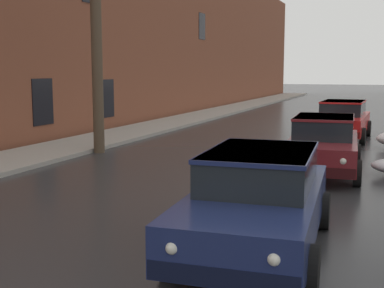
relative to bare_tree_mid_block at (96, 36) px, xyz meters
The scene contains 6 objects.
left_sidewalk_slab 4.72m from the bare_tree_mid_block, 115.90° to the left, with size 2.40×80.00×0.12m, color gray.
brick_townhouse_facade 4.35m from the bare_tree_mid_block, 137.37° to the left, with size 0.63×80.00×9.64m.
bare_tree_mid_block is the anchor object (origin of this frame).
sedan_darkblue_approaching_near_lane 9.92m from the bare_tree_mid_block, 44.79° to the right, with size 2.10×4.38×1.42m.
sedan_maroon_parked_kerbside_close 7.51m from the bare_tree_mid_block, ahead, with size 2.03×4.21×1.42m.
sedan_red_parked_kerbside_mid 9.61m from the bare_tree_mid_block, 42.65° to the left, with size 1.98×4.48×1.42m.
Camera 1 is at (3.54, 1.50, 2.54)m, focal length 48.08 mm.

